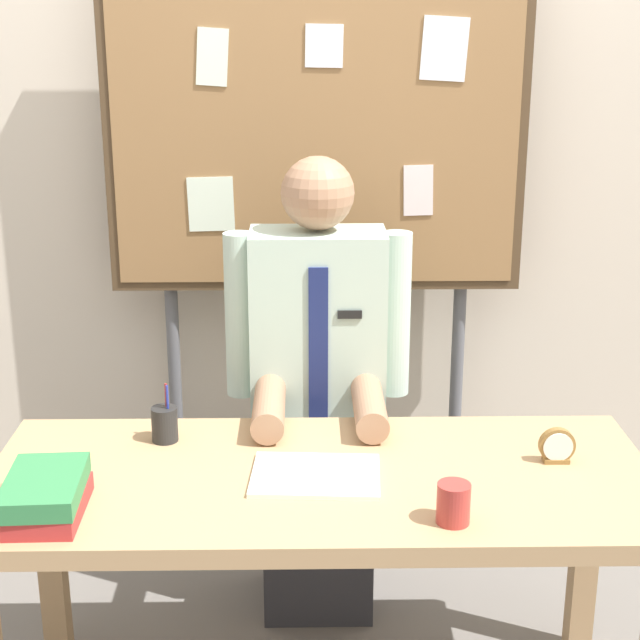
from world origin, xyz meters
The scene contains 9 objects.
back_wall centered at (0.00, 1.13, 1.35)m, with size 6.40×0.08×2.70m, color beige.
desk centered at (0.00, 0.00, 0.65)m, with size 1.68×0.71×0.74m.
person centered at (0.00, 0.56, 0.68)m, with size 0.55×0.56×1.45m.
bulletin_board centered at (0.00, 0.93, 1.49)m, with size 1.35×0.09×2.07m.
book_stack centered at (-0.64, -0.19, 0.78)m, with size 0.20×0.27×0.09m.
open_notebook centered at (-0.01, -0.02, 0.75)m, with size 0.32×0.24×0.01m, color silver.
desk_clock centered at (0.60, 0.06, 0.78)m, with size 0.09×0.04×0.09m.
coffee_mug centered at (0.29, -0.25, 0.79)m, with size 0.08×0.08×0.10m, color #B23833.
pen_holder centered at (-0.42, 0.21, 0.79)m, with size 0.07×0.07×0.16m.
Camera 1 is at (-0.04, -2.20, 1.83)m, focal length 54.68 mm.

